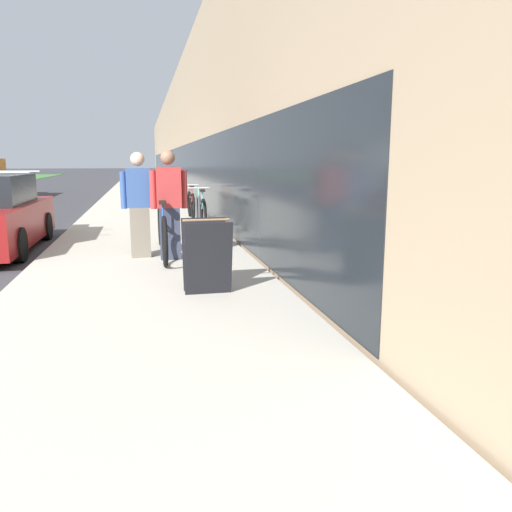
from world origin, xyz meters
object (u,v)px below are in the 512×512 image
Objects in this scene: cruiser_bike_middle at (191,204)px; bike_rack_hoop at (198,211)px; cruiser_bike_nearest at (201,212)px; person_rider at (169,205)px; person_bystander at (139,205)px; tandem_bicycle at (162,231)px; sandwich_board_sign at (207,256)px.

bike_rack_hoop is at bearing -92.66° from cruiser_bike_middle.
bike_rack_hoop is 0.49× the size of cruiser_bike_middle.
person_rider is at bearing -104.56° from cruiser_bike_nearest.
person_bystander reaches higher than cruiser_bike_nearest.
person_bystander reaches higher than cruiser_bike_middle.
person_rider is at bearing -105.98° from bike_rack_hoop.
tandem_bicycle reaches higher than cruiser_bike_middle.
bike_rack_hoop is at bearing 62.13° from person_bystander.
person_bystander is at bearing -170.36° from tandem_bicycle.
cruiser_bike_nearest is 2.27m from cruiser_bike_middle.
cruiser_bike_nearest is at bearing 79.62° from bike_rack_hoop.
cruiser_bike_middle is at bearing 87.34° from bike_rack_hoop.
sandwich_board_sign is (0.79, -2.49, -0.41)m from person_bystander.
tandem_bicycle is 3.27× the size of bike_rack_hoop.
tandem_bicycle is 1.61× the size of person_bystander.
cruiser_bike_middle is 1.92× the size of sandwich_board_sign.
person_rider is (0.11, -0.35, 0.46)m from tandem_bicycle.
cruiser_bike_nearest reaches higher than sandwich_board_sign.
person_bystander is 5.62m from cruiser_bike_middle.
person_rider is at bearing 98.31° from sandwich_board_sign.
person_rider is 0.55m from person_bystander.
cruiser_bike_nearest is 1.04× the size of cruiser_bike_middle.
person_rider reaches higher than cruiser_bike_nearest.
bike_rack_hoop is 0.94× the size of sandwich_board_sign.
tandem_bicycle is 1.54× the size of cruiser_bike_nearest.
tandem_bicycle is at bearing 107.95° from person_rider.
person_bystander is at bearing -113.33° from cruiser_bike_nearest.
person_rider is 3.60m from cruiser_bike_nearest.
person_rider reaches higher than person_bystander.
bike_rack_hoop is at bearing 85.06° from sandwich_board_sign.
cruiser_bike_nearest is 5.69m from sandwich_board_sign.
cruiser_bike_middle is at bearing 81.25° from person_rider.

